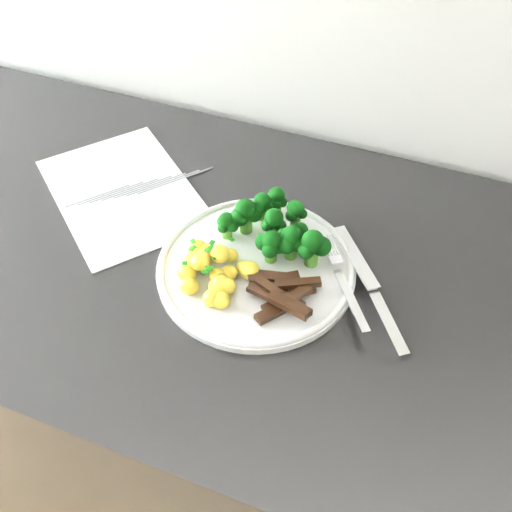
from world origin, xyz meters
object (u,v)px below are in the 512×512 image
at_px(broccoli, 277,227).
at_px(potatoes, 213,271).
at_px(beef_strips, 281,293).
at_px(fork, 345,285).
at_px(recipe_paper, 123,191).
at_px(knife, 377,302).
at_px(counter, 222,413).
at_px(plate, 256,267).

xyz_separation_m(broccoli, potatoes, (-0.06, -0.09, -0.02)).
height_order(beef_strips, fork, beef_strips).
bearing_deg(recipe_paper, broccoli, -5.71).
bearing_deg(broccoli, knife, -17.55).
bearing_deg(potatoes, recipe_paper, 150.75).
height_order(recipe_paper, fork, fork).
distance_m(beef_strips, knife, 0.12).
height_order(recipe_paper, broccoli, broccoli).
height_order(broccoli, potatoes, broccoli).
height_order(counter, knife, knife).
bearing_deg(fork, beef_strips, -149.00).
bearing_deg(fork, potatoes, -165.52).
relative_size(broccoli, fork, 1.12).
bearing_deg(counter, recipe_paper, 157.50).
bearing_deg(potatoes, plate, 40.59).
distance_m(broccoli, knife, 0.17).
xyz_separation_m(plate, potatoes, (-0.05, -0.04, 0.02)).
bearing_deg(plate, beef_strips, -38.36).
distance_m(plate, broccoli, 0.06).
xyz_separation_m(recipe_paper, knife, (0.42, -0.08, 0.01)).
relative_size(fork, knife, 0.79).
bearing_deg(plate, fork, 2.13).
height_order(broccoli, beef_strips, broccoli).
xyz_separation_m(counter, broccoli, (0.08, 0.05, 0.50)).
bearing_deg(knife, beef_strips, -161.20).
bearing_deg(counter, plate, -1.84).
bearing_deg(recipe_paper, knife, -10.24).
bearing_deg(beef_strips, counter, 161.18).
bearing_deg(recipe_paper, potatoes, -29.25).
relative_size(potatoes, fork, 0.73).
relative_size(broccoli, beef_strips, 1.64).
bearing_deg(beef_strips, fork, 31.00).
relative_size(counter, broccoli, 14.75).
xyz_separation_m(plate, knife, (0.17, 0.00, 0.00)).
relative_size(plate, potatoes, 2.49).
bearing_deg(potatoes, beef_strips, -0.31).
bearing_deg(broccoli, counter, -150.54).
height_order(recipe_paper, potatoes, potatoes).
height_order(plate, knife, knife).
height_order(beef_strips, knife, beef_strips).
relative_size(counter, fork, 16.51).
distance_m(plate, fork, 0.12).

